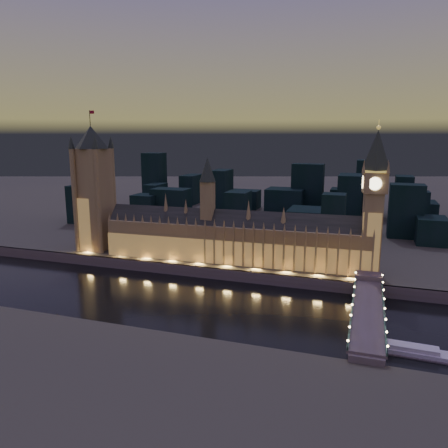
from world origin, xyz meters
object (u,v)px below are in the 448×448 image
(victoria_tower, at_px, (94,182))
(westminster_bridge, at_px, (367,313))
(river_boat, at_px, (410,351))
(palace_of_westminster, at_px, (232,238))
(elizabeth_tower, at_px, (374,191))

(victoria_tower, xyz_separation_m, westminster_bridge, (218.08, -65.37, -58.11))
(westminster_bridge, relative_size, river_boat, 2.38)
(palace_of_westminster, relative_size, westminster_bridge, 1.79)
(victoria_tower, relative_size, river_boat, 2.39)
(elizabeth_tower, distance_m, westminster_bridge, 88.67)
(river_boat, bearing_deg, westminster_bridge, 123.64)
(victoria_tower, distance_m, elizabeth_tower, 218.01)
(river_boat, bearing_deg, victoria_tower, 158.16)
(palace_of_westminster, bearing_deg, river_boat, -38.61)
(palace_of_westminster, bearing_deg, elizabeth_tower, 0.10)
(elizabeth_tower, xyz_separation_m, river_boat, (20.08, -95.43, -64.34))
(victoria_tower, relative_size, westminster_bridge, 1.00)
(westminster_bridge, height_order, river_boat, westminster_bridge)
(palace_of_westminster, bearing_deg, westminster_bridge, -33.29)
(palace_of_westminster, height_order, westminster_bridge, palace_of_westminster)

